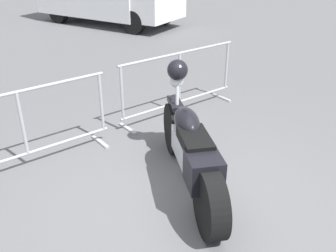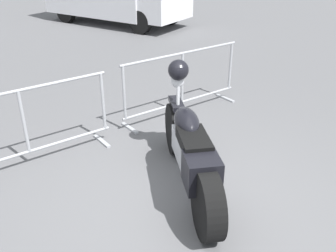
# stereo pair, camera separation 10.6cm
# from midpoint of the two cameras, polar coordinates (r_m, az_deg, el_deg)

# --- Properties ---
(ground_plane) EXTENTS (120.00, 120.00, 0.00)m
(ground_plane) POSITION_cam_midpoint_polar(r_m,az_deg,el_deg) (4.32, 2.50, -12.05)
(ground_plane) COLOR #5B5B5E
(motorcycle) EXTENTS (1.35, 2.18, 1.36)m
(motorcycle) POSITION_cam_midpoint_polar(r_m,az_deg,el_deg) (4.36, 2.72, -3.37)
(motorcycle) COLOR black
(motorcycle) RESTS_ON ground
(crowd_barrier_near) EXTENTS (2.33, 0.53, 1.07)m
(crowd_barrier_near) POSITION_cam_midpoint_polar(r_m,az_deg,el_deg) (5.06, -21.75, -0.42)
(crowd_barrier_near) COLOR #9EA0A5
(crowd_barrier_near) RESTS_ON ground
(crowd_barrier_far) EXTENTS (2.33, 0.53, 1.07)m
(crowd_barrier_far) POSITION_cam_midpoint_polar(r_m,az_deg,el_deg) (6.27, 1.26, 6.69)
(crowd_barrier_far) COLOR #9EA0A5
(crowd_barrier_far) RESTS_ON ground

